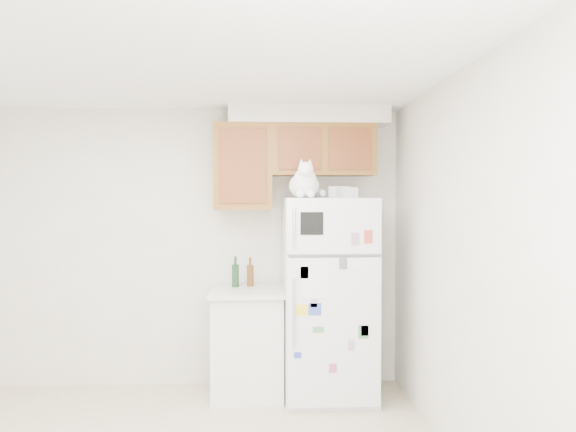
{
  "coord_description": "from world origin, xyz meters",
  "views": [
    {
      "loc": [
        0.63,
        -3.13,
        1.68
      ],
      "look_at": [
        0.88,
        1.55,
        1.55
      ],
      "focal_mm": 35.0,
      "sensor_mm": 36.0,
      "label": 1
    }
  ],
  "objects": [
    {
      "name": "room_shell",
      "position": [
        0.12,
        0.24,
        1.67
      ],
      "size": [
        3.84,
        4.04,
        2.52
      ],
      "color": "silver",
      "rests_on": "ground_plane"
    },
    {
      "name": "refrigerator",
      "position": [
        1.23,
        1.61,
        0.85
      ],
      "size": [
        0.76,
        0.78,
        1.7
      ],
      "color": "white",
      "rests_on": "ground_plane"
    },
    {
      "name": "base_counter",
      "position": [
        0.54,
        1.68,
        0.46
      ],
      "size": [
        0.64,
        0.64,
        0.92
      ],
      "color": "white",
      "rests_on": "ground_plane"
    },
    {
      "name": "cat",
      "position": [
        1.01,
        1.46,
        1.82
      ],
      "size": [
        0.31,
        0.45,
        0.32
      ],
      "color": "white",
      "rests_on": "refrigerator"
    },
    {
      "name": "storage_box_back",
      "position": [
        1.34,
        1.67,
        1.75
      ],
      "size": [
        0.21,
        0.18,
        0.1
      ],
      "primitive_type": "cube",
      "rotation": [
        0.0,
        0.0,
        -0.3
      ],
      "color": "white",
      "rests_on": "refrigerator"
    },
    {
      "name": "storage_box_front",
      "position": [
        1.38,
        1.58,
        1.74
      ],
      "size": [
        0.18,
        0.16,
        0.09
      ],
      "primitive_type": "cube",
      "rotation": [
        0.0,
        0.0,
        0.38
      ],
      "color": "white",
      "rests_on": "refrigerator"
    },
    {
      "name": "bottle_green",
      "position": [
        0.43,
        1.8,
        1.05
      ],
      "size": [
        0.06,
        0.06,
        0.27
      ],
      "primitive_type": null,
      "color": "#19381E",
      "rests_on": "base_counter"
    },
    {
      "name": "bottle_amber",
      "position": [
        0.56,
        1.83,
        1.05
      ],
      "size": [
        0.06,
        0.06,
        0.26
      ],
      "primitive_type": null,
      "color": "#593814",
      "rests_on": "base_counter"
    }
  ]
}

